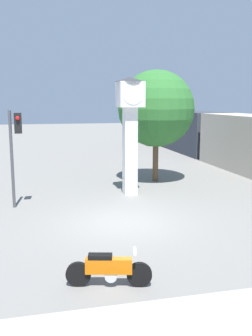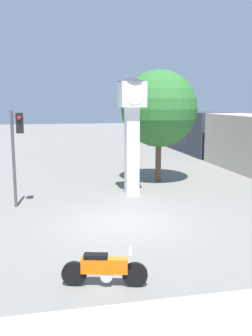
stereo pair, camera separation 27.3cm
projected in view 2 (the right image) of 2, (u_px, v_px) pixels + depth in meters
The scene contains 6 objects.
ground_plane at pixel (122, 223), 13.22m from camera, with size 120.00×120.00×0.00m, color slate.
motorcycle at pixel (104, 269), 8.63m from camera, with size 1.96×0.65×0.88m.
clock_tower at pixel (132, 118), 16.71m from camera, with size 1.33×1.33×5.29m.
freight_train at pixel (221, 137), 27.18m from camera, with size 2.80×25.53×3.40m.
traffic_light at pixel (17, 141), 14.80m from camera, with size 0.50×0.35×3.89m.
street_tree at pixel (159, 109), 19.43m from camera, with size 3.99×3.99×5.85m.
Camera 2 is at (-2.52, -12.41, 4.24)m, focal length 40.00 mm.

